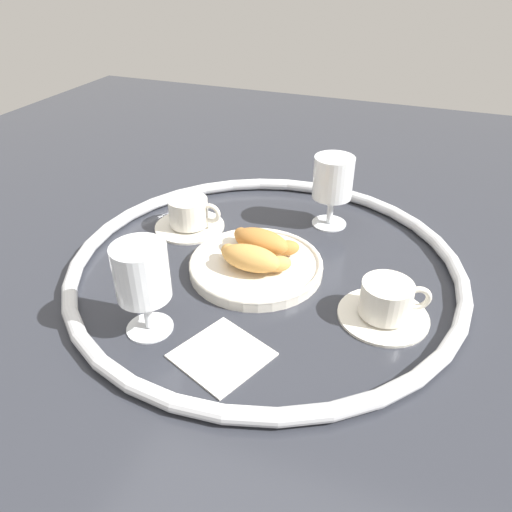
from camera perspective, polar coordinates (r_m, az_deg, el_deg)
ground_plane at (r=0.84m, az=1.14°, el=-1.51°), size 2.20×2.20×0.00m
table_chrome_rim at (r=0.83m, az=1.15°, el=-0.83°), size 0.67×0.67×0.02m
pastry_plate at (r=0.83m, az=-0.00°, el=-1.07°), size 0.23×0.23×0.02m
croissant_large at (r=0.79m, az=-0.53°, el=-0.25°), size 0.14×0.07×0.04m
croissant_small at (r=0.83m, az=0.69°, el=1.72°), size 0.14×0.07×0.04m
coffee_cup_near at (r=0.74m, az=15.00°, el=-5.36°), size 0.14×0.14×0.06m
coffee_cup_far at (r=0.95m, az=-7.80°, el=4.71°), size 0.14×0.14×0.06m
juice_glass_left at (r=0.94m, az=9.00°, el=8.64°), size 0.08×0.08×0.14m
juice_glass_right at (r=0.68m, az=-13.20°, el=-2.43°), size 0.08×0.08×0.14m
folded_napkin at (r=0.67m, az=-4.04°, el=-11.41°), size 0.14×0.14×0.01m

